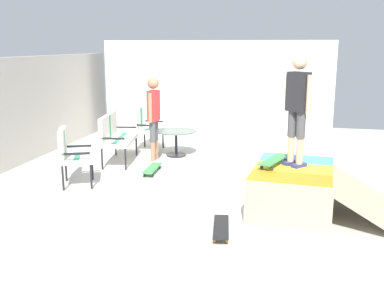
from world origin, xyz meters
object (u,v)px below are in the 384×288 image
at_px(patio_chair_by_wall, 70,152).
at_px(skateboard_spare, 221,227).
at_px(person_skater, 298,102).
at_px(patio_chair_near_house, 145,124).
at_px(skate_ramp, 295,188).
at_px(skateboard_on_ramp, 274,160).
at_px(patio_table, 176,138).
at_px(person_watching, 154,113).
at_px(patio_bench, 114,134).
at_px(skateboard_by_bench, 152,168).

height_order(patio_chair_by_wall, skateboard_spare, patio_chair_by_wall).
bearing_deg(person_skater, patio_chair_near_house, 48.06).
bearing_deg(skate_ramp, skateboard_on_ramp, 82.77).
xyz_separation_m(patio_table, person_skater, (-2.68, -2.56, 1.20)).
relative_size(patio_chair_by_wall, person_watching, 0.57).
xyz_separation_m(person_skater, skateboard_on_ramp, (-0.05, 0.30, -0.87)).
bearing_deg(skateboard_spare, person_skater, -36.53).
bearing_deg(patio_chair_by_wall, patio_chair_near_house, -7.71).
xyz_separation_m(patio_bench, skateboard_on_ramp, (-1.91, -3.38, 0.12)).
bearing_deg(patio_table, patio_bench, 126.56).
relative_size(patio_bench, person_skater, 0.80).
bearing_deg(person_watching, person_skater, -125.13).
xyz_separation_m(skateboard_by_bench, skateboard_on_ramp, (-1.33, -2.37, 0.65)).
bearing_deg(person_skater, patio_bench, 63.28).
bearing_deg(person_watching, skateboard_spare, -148.99).
relative_size(patio_chair_near_house, skateboard_on_ramp, 1.24).
xyz_separation_m(person_watching, skateboard_spare, (-3.24, -1.95, -0.97)).
height_order(patio_chair_near_house, skateboard_spare, patio_chair_near_house).
relative_size(patio_chair_by_wall, skateboard_by_bench, 1.26).
bearing_deg(skateboard_by_bench, person_watching, 14.43).
bearing_deg(skateboard_spare, patio_chair_by_wall, 63.68).
relative_size(patio_table, person_skater, 0.54).
height_order(person_watching, skateboard_by_bench, person_watching).
bearing_deg(skate_ramp, skateboard_by_bench, 63.10).
height_order(patio_bench, patio_table, patio_bench).
bearing_deg(skateboard_on_ramp, skate_ramp, -97.23).
xyz_separation_m(skate_ramp, skateboard_spare, (-1.13, 0.94, -0.24)).
xyz_separation_m(skate_ramp, patio_table, (2.78, 2.59, 0.08)).
distance_m(patio_chair_by_wall, person_watching, 2.09).
relative_size(patio_chair_near_house, skateboard_spare, 1.24).
height_order(patio_chair_near_house, person_skater, person_skater).
xyz_separation_m(patio_table, person_watching, (-0.67, 0.30, 0.65)).
relative_size(person_watching, skateboard_by_bench, 2.21).
height_order(patio_bench, skateboard_on_ramp, patio_bench).
height_order(skate_ramp, patio_chair_near_house, patio_chair_near_house).
bearing_deg(skateboard_spare, person_watching, 31.01).
bearing_deg(patio_chair_by_wall, skate_ramp, -94.49).
distance_m(skate_ramp, skateboard_by_bench, 3.03).
bearing_deg(skateboard_by_bench, patio_bench, 60.07).
xyz_separation_m(patio_table, skateboard_spare, (-3.91, -1.65, -0.32)).
relative_size(skateboard_by_bench, skateboard_on_ramp, 0.99).
bearing_deg(skateboard_on_ramp, person_watching, 51.05).
bearing_deg(skateboard_on_ramp, person_skater, -79.82).
distance_m(skate_ramp, person_watching, 3.65).
xyz_separation_m(skate_ramp, patio_bench, (1.95, 3.70, 0.29)).
xyz_separation_m(person_watching, skateboard_by_bench, (-0.74, -0.19, -0.97)).
bearing_deg(skateboard_by_bench, patio_chair_by_wall, 132.99).
bearing_deg(skateboard_by_bench, patio_chair_near_house, 22.68).
xyz_separation_m(skate_ramp, skateboard_on_ramp, (0.04, 0.33, 0.41)).
bearing_deg(skateboard_spare, patio_chair_near_house, 30.27).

